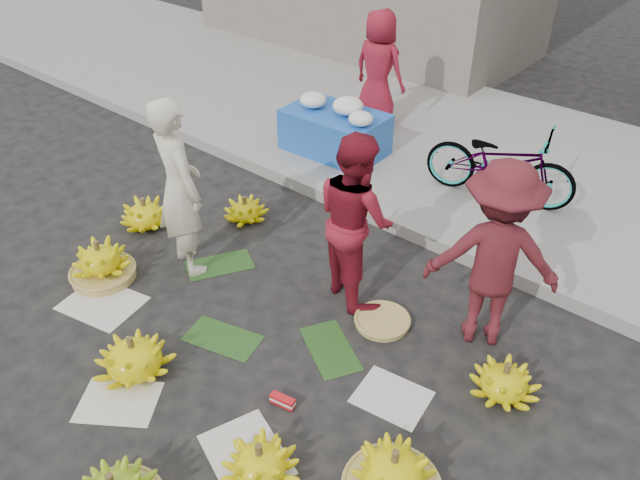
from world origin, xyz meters
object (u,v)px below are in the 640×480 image
Objects in this scene: banana_bunch_4 at (393,476)px; banana_bunch_0 at (101,263)px; vendor_cream at (179,188)px; flower_table at (335,129)px; bicycle at (501,162)px.

banana_bunch_0 is at bearing 177.91° from banana_bunch_4.
vendor_cream reaches higher than flower_table.
flower_table is at bearing 85.04° from bicycle.
vendor_cream reaches higher than banana_bunch_4.
banana_bunch_0 is at bearing -95.06° from flower_table.
bicycle is (2.29, 3.66, 0.38)m from banana_bunch_0.
banana_bunch_0 is 1.09m from vendor_cream.
banana_bunch_0 is 0.37× the size of bicycle.
bicycle is at bearing 5.19° from flower_table.
banana_bunch_4 is 3.99m from bicycle.
flower_table is 0.77× the size of bicycle.
bicycle is (2.12, 0.27, 0.14)m from flower_table.
vendor_cream is at bearing 164.84° from banana_bunch_4.
flower_table is (-0.30, 2.70, -0.46)m from vendor_cream.
banana_bunch_0 is at bearing 71.62° from vendor_cream.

